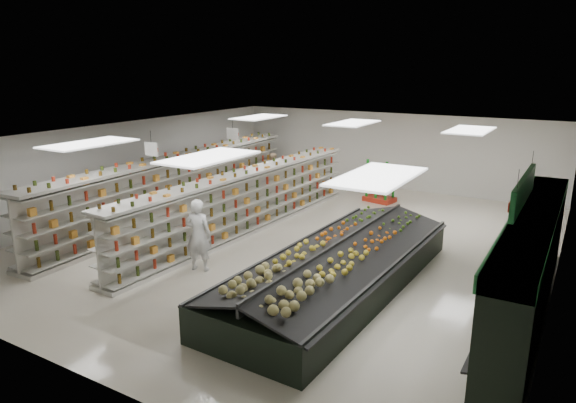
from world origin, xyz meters
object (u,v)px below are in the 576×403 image
Objects in this scene: produce_island at (339,266)px; shopper_main at (198,235)px; gondola_center at (246,204)px; shopper_background at (274,172)px; soda_endcap at (380,183)px; gondola_left at (179,189)px.

produce_island is 3.69m from shopper_main.
shopper_background is at bearing 115.25° from gondola_center.
gondola_center is 1.41× the size of produce_island.
soda_endcap is 0.79× the size of shopper_main.
shopper_background is at bearing 131.05° from produce_island.
produce_island is at bearing 177.44° from shopper_main.
produce_island is at bearing -22.05° from gondola_left.
gondola_center is 5.03m from produce_island.
shopper_background is (-2.95, 8.33, -0.15)m from shopper_main.
gondola_center is 7.47× the size of soda_endcap.
shopper_main is at bearing -160.08° from shopper_background.
gondola_left reaches higher than shopper_main.
gondola_center is at bearing 150.88° from produce_island.
gondola_center is (2.98, -0.18, -0.10)m from gondola_left.
produce_island is 5.30× the size of soda_endcap.
shopper_background is at bearing -172.73° from soda_endcap.
shopper_background is (-2.13, 5.04, -0.09)m from gondola_center.
gondola_left reaches higher than soda_endcap.
produce_island is at bearing -26.81° from gondola_center.
soda_endcap is at bearing 104.10° from produce_island.
produce_island is at bearing -75.90° from soda_endcap.
shopper_background is (-6.52, 7.48, 0.27)m from produce_island.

